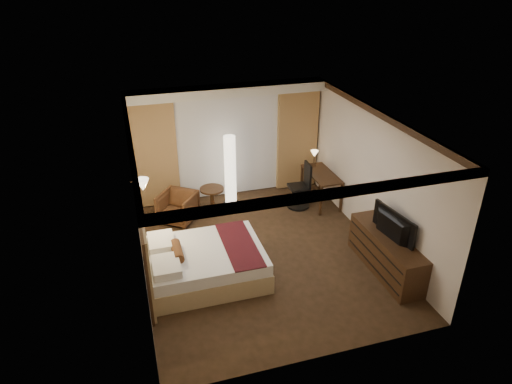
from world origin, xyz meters
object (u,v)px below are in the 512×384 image
object	(u,v)px
office_chair	(299,186)
television	(389,222)
side_table	(212,200)
floor_lamp	(230,171)
dresser	(386,253)
armchair	(178,206)
bed	(206,264)
desk	(321,188)

from	to	relation	value
office_chair	television	distance (m)	2.86
side_table	floor_lamp	world-z (taller)	floor_lamp
floor_lamp	dresser	bearing A→B (deg)	-58.13
dresser	armchair	bearing A→B (deg)	139.60
bed	armchair	world-z (taller)	armchair
bed	armchair	size ratio (longest dim) A/B	2.73
television	armchair	bearing A→B (deg)	42.02
side_table	floor_lamp	bearing A→B (deg)	29.72
bed	television	size ratio (longest dim) A/B	1.89
bed	side_table	size ratio (longest dim) A/B	3.40
side_table	dresser	size ratio (longest dim) A/B	0.32
desk	dresser	xyz separation A→B (m)	(0.05, -2.80, -0.01)
desk	dresser	world-z (taller)	desk
bed	armchair	bearing A→B (deg)	95.54
bed	desk	distance (m)	3.75
armchair	dresser	distance (m)	4.44
bed	dresser	world-z (taller)	dresser
bed	side_table	distance (m)	2.41
floor_lamp	office_chair	distance (m)	1.61
side_table	television	xyz separation A→B (m)	(2.55, -3.06, 0.74)
side_table	dresser	bearing A→B (deg)	-49.91
bed	armchair	distance (m)	2.16
floor_lamp	television	bearing A→B (deg)	-58.50
floor_lamp	desk	xyz separation A→B (m)	(2.03, -0.55, -0.47)
television	bed	bearing A→B (deg)	69.61
side_table	office_chair	xyz separation A→B (m)	(1.95, -0.32, 0.24)
armchair	office_chair	bearing A→B (deg)	33.58
bed	television	world-z (taller)	television
office_chair	desk	bearing A→B (deg)	8.12
television	desk	bearing A→B (deg)	-6.92
side_table	television	distance (m)	4.05
bed	television	distance (m)	3.31
desk	floor_lamp	bearing A→B (deg)	164.82
bed	floor_lamp	size ratio (longest dim) A/B	1.20
armchair	floor_lamp	xyz separation A→B (m)	(1.30, 0.47, 0.47)
desk	television	xyz separation A→B (m)	(0.02, -2.80, 0.67)
bed	office_chair	distance (m)	3.26
armchair	office_chair	world-z (taller)	office_chair
side_table	desk	size ratio (longest dim) A/B	0.48
armchair	side_table	xyz separation A→B (m)	(0.80, 0.18, -0.07)
floor_lamp	desk	world-z (taller)	floor_lamp
side_table	desk	world-z (taller)	desk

